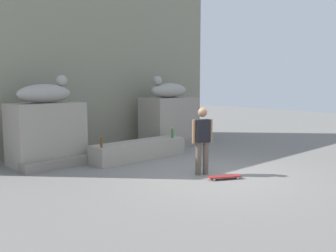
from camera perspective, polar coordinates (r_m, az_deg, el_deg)
The scene contains 13 objects.
ground_plane at distance 9.46m, azimuth 6.27°, elevation -7.40°, with size 40.00×40.00×0.00m, color slate.
facade_wall at distance 13.41m, azimuth -11.86°, elevation 9.25°, with size 10.70×0.60×5.82m, color gray.
pedestal_left at distance 11.04m, azimuth -17.91°, elevation -1.11°, with size 1.93×1.18×1.71m, color gray.
pedestal_right at distance 13.69m, azimuth 0.15°, elevation 0.73°, with size 1.93×1.18×1.71m, color gray.
statue_reclining_left at distance 10.96m, azimuth -17.97°, elevation 4.82°, with size 1.65×0.71×0.78m.
statue_reclining_right at distance 13.59m, azimuth 0.03°, elevation 5.50°, with size 1.61×0.58×0.78m.
ledge_block at distance 11.35m, azimuth -4.34°, elevation -3.61°, with size 3.11×0.74×0.53m, color gray.
skater at distance 9.34m, azimuth 5.19°, elevation -1.80°, with size 0.50×0.33×1.67m.
skateboard at distance 9.13m, azimuth 8.56°, elevation -7.56°, with size 0.80×0.56×0.08m.
bottle_brown at distance 10.33m, azimuth -10.04°, elevation -2.52°, with size 0.06×0.06×0.31m.
bottle_orange at distance 12.21m, azimuth 0.62°, elevation -0.97°, with size 0.06×0.06×0.31m.
bottle_green at distance 11.88m, azimuth 0.67°, elevation -1.16°, with size 0.07×0.07×0.32m.
stair_step at distance 11.84m, azimuth -6.14°, elevation -3.88°, with size 6.63×0.50×0.25m, color gray.
Camera 1 is at (-6.97, -5.96, 2.34)m, focal length 40.37 mm.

